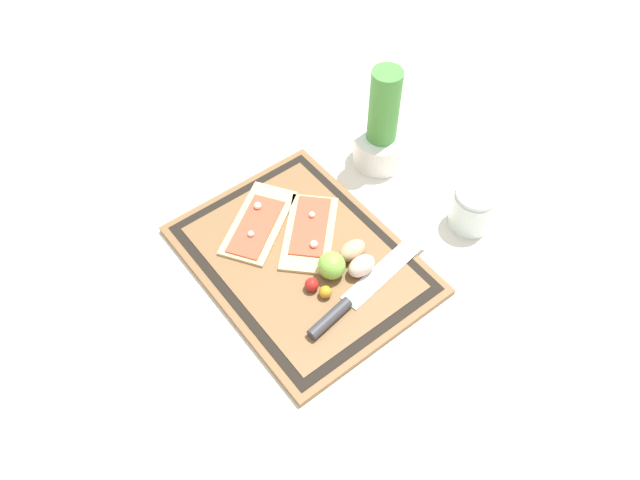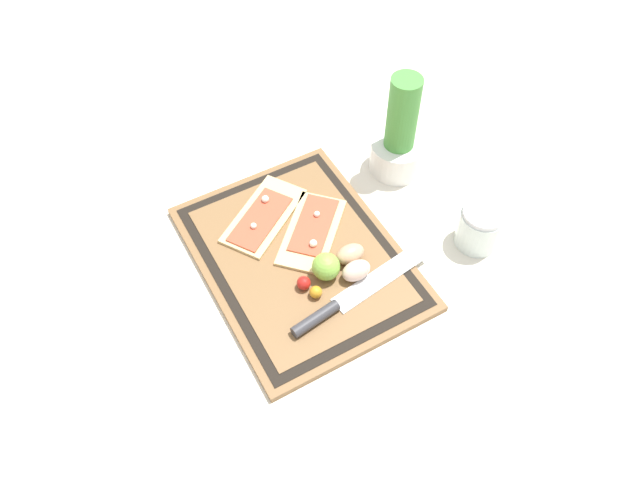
# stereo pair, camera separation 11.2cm
# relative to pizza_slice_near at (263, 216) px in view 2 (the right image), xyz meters

# --- Properties ---
(ground_plane) EXTENTS (6.00, 6.00, 0.00)m
(ground_plane) POSITION_rel_pizza_slice_near_xyz_m (0.12, 0.02, -0.02)
(ground_plane) COLOR silver
(cutting_board) EXTENTS (0.49, 0.37, 0.02)m
(cutting_board) POSITION_rel_pizza_slice_near_xyz_m (0.12, 0.02, -0.01)
(cutting_board) COLOR brown
(cutting_board) RESTS_ON ground_plane
(pizza_slice_near) EXTENTS (0.19, 0.22, 0.02)m
(pizza_slice_near) POSITION_rel_pizza_slice_near_xyz_m (0.00, 0.00, 0.00)
(pizza_slice_near) COLOR #DBBC7F
(pizza_slice_near) RESTS_ON cutting_board
(pizza_slice_far) EXTENTS (0.21, 0.21, 0.02)m
(pizza_slice_far) POSITION_rel_pizza_slice_near_xyz_m (0.08, 0.07, 0.00)
(pizza_slice_far) COLOR #DBBC7F
(pizza_slice_far) RESTS_ON cutting_board
(knife) EXTENTS (0.08, 0.32, 0.02)m
(knife) POSITION_rel_pizza_slice_near_xyz_m (0.26, 0.03, 0.00)
(knife) COLOR silver
(knife) RESTS_ON cutting_board
(egg_brown) EXTENTS (0.04, 0.06, 0.04)m
(egg_brown) POSITION_rel_pizza_slice_near_xyz_m (0.18, 0.10, 0.01)
(egg_brown) COLOR tan
(egg_brown) RESTS_ON cutting_board
(egg_pink) EXTENTS (0.04, 0.06, 0.04)m
(egg_pink) POSITION_rel_pizza_slice_near_xyz_m (0.22, 0.09, 0.01)
(egg_pink) COLOR beige
(egg_pink) RESTS_ON cutting_board
(lime) EXTENTS (0.05, 0.05, 0.05)m
(lime) POSITION_rel_pizza_slice_near_xyz_m (0.19, 0.04, 0.02)
(lime) COLOR #7FB742
(lime) RESTS_ON cutting_board
(cherry_tomato_red) EXTENTS (0.03, 0.03, 0.03)m
(cherry_tomato_red) POSITION_rel_pizza_slice_near_xyz_m (0.19, -0.01, 0.01)
(cherry_tomato_red) COLOR red
(cherry_tomato_red) RESTS_ON cutting_board
(cherry_tomato_yellow) EXTENTS (0.02, 0.02, 0.02)m
(cherry_tomato_yellow) POSITION_rel_pizza_slice_near_xyz_m (0.22, 0.00, 0.01)
(cherry_tomato_yellow) COLOR orange
(cherry_tomato_yellow) RESTS_ON cutting_board
(herb_pot) EXTENTS (0.12, 0.12, 0.25)m
(herb_pot) POSITION_rel_pizza_slice_near_xyz_m (0.00, 0.33, 0.06)
(herb_pot) COLOR white
(herb_pot) RESTS_ON ground_plane
(sauce_jar) EXTENTS (0.09, 0.09, 0.09)m
(sauce_jar) POSITION_rel_pizza_slice_near_xyz_m (0.26, 0.36, 0.02)
(sauce_jar) COLOR silver
(sauce_jar) RESTS_ON ground_plane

